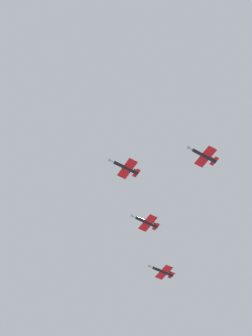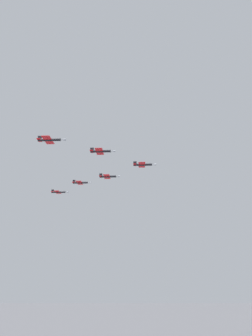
{
  "view_description": "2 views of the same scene",
  "coord_description": "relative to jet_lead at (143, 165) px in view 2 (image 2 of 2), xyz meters",
  "views": [
    {
      "loc": [
        10.88,
        -115.06,
        1.92
      ],
      "look_at": [
        7.56,
        -17.99,
        138.22
      ],
      "focal_mm": 48.42,
      "sensor_mm": 36.0,
      "label": 1
    },
    {
      "loc": [
        -81.27,
        124.96,
        79.38
      ],
      "look_at": [
        12.95,
        -9.35,
        134.93
      ],
      "focal_mm": 34.28,
      "sensor_mm": 36.0,
      "label": 2
    }
  ],
  "objects": [
    {
      "name": "jet_lead",
      "position": [
        0.0,
        0.0,
        0.0
      ],
      "size": [
        12.0,
        9.6,
        2.67
      ],
      "rotation": [
        0.0,
        0.0,
        2.14
      ],
      "color": "black"
    },
    {
      "name": "jet_port_inner",
      "position": [
        28.5,
        -4.83,
        -0.62
      ],
      "size": [
        12.0,
        9.6,
        2.67
      ],
      "rotation": [
        0.0,
        0.0,
        2.14
      ],
      "color": "black"
    },
    {
      "name": "jet_starboard_inner",
      "position": [
        7.45,
        27.93,
        0.62
      ],
      "size": [
        12.0,
        9.6,
        2.67
      ],
      "rotation": [
        0.0,
        0.0,
        2.14
      ],
      "color": "black"
    },
    {
      "name": "jet_port_outer",
      "position": [
        56.37,
        -10.07,
        1.32
      ],
      "size": [
        12.0,
        9.6,
        2.67
      ],
      "rotation": [
        0.0,
        0.0,
        2.14
      ],
      "color": "black"
    },
    {
      "name": "jet_starboard_outer",
      "position": [
        14.27,
        55.45,
        -1.32
      ],
      "size": [
        12.0,
        9.6,
        2.67
      ],
      "rotation": [
        0.0,
        0.0,
        2.14
      ],
      "color": "black"
    },
    {
      "name": "jet_center_rear",
      "position": [
        83.37,
        -15.86,
        -0.08
      ],
      "size": [
        12.0,
        9.6,
        2.67
      ],
      "rotation": [
        0.0,
        0.0,
        2.14
      ],
      "color": "black"
    }
  ]
}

